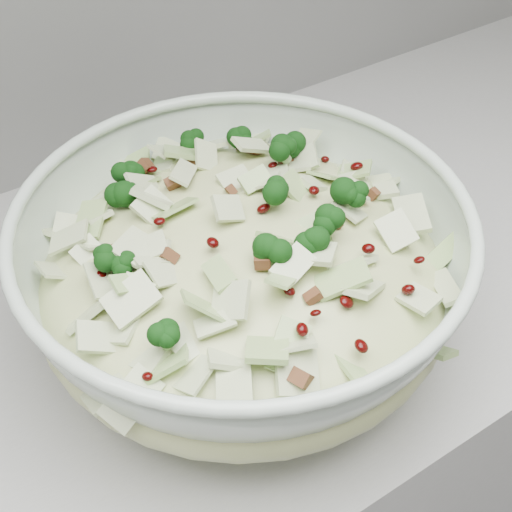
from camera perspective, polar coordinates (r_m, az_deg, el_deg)
The scene contains 3 objects.
counter at distance 1.43m, azimuth 19.69°, elevation -4.56°, with size 3.60×0.60×0.90m, color #A8A8A4.
mixing_bowl at distance 0.66m, azimuth -1.02°, elevation -1.67°, with size 0.54×0.54×0.16m.
salad at distance 0.64m, azimuth -1.05°, elevation 0.01°, with size 0.42×0.42×0.16m.
Camera 1 is at (-0.89, 1.21, 1.45)m, focal length 50.00 mm.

